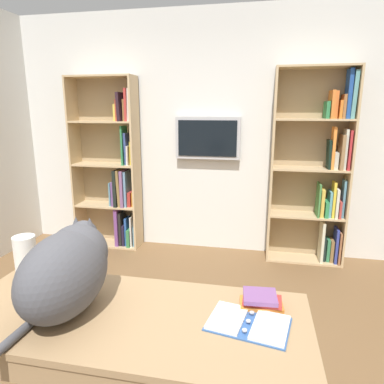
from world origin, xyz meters
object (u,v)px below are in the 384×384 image
at_px(desk, 128,339).
at_px(paper_towel_roll, 26,259).
at_px(bookshelf_right, 114,172).
at_px(desk_book_stack, 261,301).
at_px(open_binder, 248,323).
at_px(cat, 68,268).
at_px(wall_mounted_tv, 208,138).
at_px(bookshelf_left, 319,170).

relative_size(desk, paper_towel_roll, 6.40).
bearing_deg(bookshelf_right, desk_book_stack, 126.65).
relative_size(bookshelf_right, open_binder, 5.48).
relative_size(desk, cat, 2.35).
distance_m(desk, paper_towel_roll, 0.70).
height_order(desk, open_binder, open_binder).
distance_m(wall_mounted_tv, desk_book_stack, 2.55).
height_order(wall_mounted_tv, open_binder, wall_mounted_tv).
bearing_deg(desk, wall_mounted_tv, -88.68).
xyz_separation_m(bookshelf_right, open_binder, (-1.68, 2.47, -0.15)).
xyz_separation_m(wall_mounted_tv, paper_towel_roll, (0.57, 2.40, -0.44)).
relative_size(bookshelf_right, paper_towel_roll, 8.18).
distance_m(wall_mounted_tv, cat, 2.62).
bearing_deg(cat, bookshelf_left, -119.45).
xyz_separation_m(desk, cat, (0.27, -0.02, 0.30)).
xyz_separation_m(bookshelf_right, desk_book_stack, (-1.73, 2.33, -0.12)).
xyz_separation_m(wall_mounted_tv, desk, (-0.06, 2.61, -0.67)).
relative_size(desk, desk_book_stack, 7.91).
bearing_deg(bookshelf_right, desk, 114.85).
height_order(desk, cat, cat).
xyz_separation_m(bookshelf_left, paper_towel_roll, (1.77, 2.32, -0.13)).
relative_size(bookshelf_left, open_binder, 5.62).
bearing_deg(desk_book_stack, cat, 11.68).
distance_m(cat, paper_towel_roll, 0.41).
relative_size(desk, open_binder, 4.28).
xyz_separation_m(desk, desk_book_stack, (-0.57, -0.19, 0.14)).
bearing_deg(paper_towel_roll, wall_mounted_tv, -103.28).
distance_m(wall_mounted_tv, paper_towel_roll, 2.51).
height_order(bookshelf_right, cat, bookshelf_right).
distance_m(bookshelf_right, open_binder, 2.99).
xyz_separation_m(bookshelf_left, wall_mounted_tv, (1.20, -0.09, 0.31)).
relative_size(bookshelf_right, cat, 3.00).
height_order(desk, desk_book_stack, desk_book_stack).
xyz_separation_m(wall_mounted_tv, open_binder, (-0.58, 2.56, -0.55)).
distance_m(bookshelf_left, open_binder, 2.56).
bearing_deg(bookshelf_left, paper_towel_roll, 52.60).
bearing_deg(bookshelf_left, bookshelf_right, 0.01).
bearing_deg(open_binder, wall_mounted_tv, -77.31).
xyz_separation_m(paper_towel_roll, desk_book_stack, (-1.19, 0.01, -0.09)).
xyz_separation_m(bookshelf_left, desk, (1.14, 2.52, -0.36)).
relative_size(bookshelf_left, cat, 3.08).
bearing_deg(paper_towel_roll, open_binder, 172.17).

